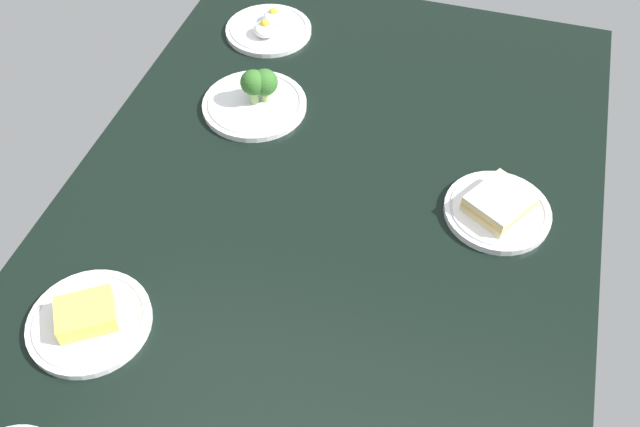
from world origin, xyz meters
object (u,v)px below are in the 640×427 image
at_px(plate_broccoli, 256,98).
at_px(plate_eggs, 269,28).
at_px(plate_sandwich, 498,208).
at_px(plate_cheese, 89,320).

height_order(plate_broccoli, plate_eggs, plate_broccoli).
relative_size(plate_broccoli, plate_sandwich, 1.13).
distance_m(plate_broccoli, plate_eggs, 0.24).
xyz_separation_m(plate_broccoli, plate_sandwich, (-0.14, -0.48, -0.01)).
bearing_deg(plate_sandwich, plate_broccoli, 73.58).
height_order(plate_broccoli, plate_cheese, plate_broccoli).
height_order(plate_cheese, plate_sandwich, plate_sandwich).
bearing_deg(plate_broccoli, plate_cheese, 172.80).
bearing_deg(plate_broccoli, plate_sandwich, -106.42).
bearing_deg(plate_eggs, plate_broccoli, -166.16).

